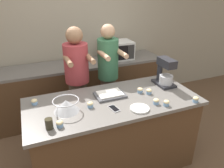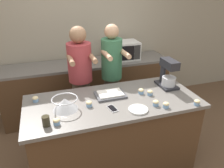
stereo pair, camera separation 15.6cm
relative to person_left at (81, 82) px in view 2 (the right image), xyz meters
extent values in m
plane|color=brown|center=(0.23, -0.73, -0.87)|extent=(16.00, 16.00, 0.00)
cube|color=gray|center=(0.23, 1.00, 0.48)|extent=(10.00, 0.06, 2.70)
cube|color=#4C331E|center=(0.23, -0.73, -0.42)|extent=(1.86, 0.81, 0.90)
cube|color=#66605B|center=(0.23, -0.73, 0.04)|extent=(1.94, 0.86, 0.04)
cube|color=#4C331E|center=(0.23, 0.65, -0.43)|extent=(2.80, 0.60, 0.88)
cube|color=#66605B|center=(0.23, 0.65, 0.03)|extent=(2.80, 0.60, 0.04)
cylinder|color=brown|center=(0.00, 0.00, -0.42)|extent=(0.25, 0.25, 0.90)
cylinder|color=#A8383D|center=(0.00, 0.00, 0.29)|extent=(0.32, 0.32, 0.52)
sphere|color=#936B4C|center=(0.00, 0.00, 0.66)|extent=(0.22, 0.22, 0.22)
cylinder|color=#936B4C|center=(-0.14, -0.17, 0.40)|extent=(0.06, 0.34, 0.06)
cylinder|color=#936B4C|center=(0.14, -0.17, 0.40)|extent=(0.06, 0.34, 0.06)
cylinder|color=brown|center=(0.45, 0.00, -0.43)|extent=(0.23, 0.23, 0.88)
cylinder|color=#38704C|center=(0.45, 0.00, 0.29)|extent=(0.29, 0.29, 0.57)
sphere|color=tan|center=(0.45, 0.00, 0.68)|extent=(0.20, 0.20, 0.20)
cylinder|color=tan|center=(0.33, -0.17, 0.42)|extent=(0.06, 0.34, 0.06)
cylinder|color=tan|center=(0.57, -0.17, 0.42)|extent=(0.06, 0.34, 0.06)
cube|color=#232328|center=(0.99, -0.59, 0.08)|extent=(0.20, 0.30, 0.03)
cylinder|color=#232328|center=(0.99, -0.47, 0.21)|extent=(0.07, 0.07, 0.22)
cube|color=#232328|center=(0.99, -0.60, 0.37)|extent=(0.13, 0.26, 0.10)
cylinder|color=#BCBCC1|center=(0.99, -0.63, 0.15)|extent=(0.17, 0.17, 0.11)
cone|color=#BCBCC1|center=(-0.30, -0.76, 0.13)|extent=(0.26, 0.26, 0.13)
torus|color=#BCBCC1|center=(-0.30, -0.76, 0.19)|extent=(0.27, 0.27, 0.01)
cube|color=#4C4C51|center=(0.23, -0.62, 0.08)|extent=(0.34, 0.25, 0.02)
cube|color=white|center=(0.23, -0.62, 0.10)|extent=(0.28, 0.20, 0.02)
cube|color=silver|center=(0.86, 0.65, 0.20)|extent=(0.53, 0.36, 0.30)
cube|color=black|center=(0.81, 0.47, 0.20)|extent=(0.36, 0.01, 0.24)
cube|color=#2D2D2D|center=(1.05, 0.47, 0.20)|extent=(0.11, 0.01, 0.24)
cube|color=silver|center=(0.17, -0.91, 0.07)|extent=(0.09, 0.15, 0.01)
cube|color=black|center=(0.17, -0.91, 0.08)|extent=(0.08, 0.14, 0.00)
cylinder|color=#332D1E|center=(-0.50, -1.00, 0.12)|extent=(0.07, 0.07, 0.10)
cylinder|color=white|center=(0.41, -1.01, 0.07)|extent=(0.20, 0.20, 0.02)
cylinder|color=#759EC6|center=(-0.41, -1.00, 0.08)|extent=(0.06, 0.06, 0.04)
ellipsoid|color=beige|center=(-0.41, -1.00, 0.11)|extent=(0.06, 0.06, 0.04)
cylinder|color=#759EC6|center=(-0.59, -0.49, 0.08)|extent=(0.06, 0.06, 0.04)
ellipsoid|color=beige|center=(-0.59, -0.49, 0.11)|extent=(0.06, 0.06, 0.04)
cylinder|color=#759EC6|center=(0.63, -0.98, 0.08)|extent=(0.06, 0.06, 0.04)
ellipsoid|color=beige|center=(0.63, -0.98, 0.11)|extent=(0.06, 0.06, 0.04)
cylinder|color=#759EC6|center=(1.06, -1.11, 0.08)|extent=(0.06, 0.06, 0.04)
ellipsoid|color=beige|center=(1.06, -1.11, 0.11)|extent=(0.06, 0.06, 0.04)
cylinder|color=#759EC6|center=(-0.05, -0.78, 0.08)|extent=(0.06, 0.06, 0.04)
ellipsoid|color=beige|center=(-0.05, -0.78, 0.11)|extent=(0.06, 0.06, 0.04)
cylinder|color=#759EC6|center=(0.68, -0.74, 0.08)|extent=(0.06, 0.06, 0.04)
ellipsoid|color=beige|center=(0.68, -0.74, 0.11)|extent=(0.06, 0.06, 0.04)
cylinder|color=#759EC6|center=(0.60, -0.68, 0.08)|extent=(0.06, 0.06, 0.04)
ellipsoid|color=beige|center=(0.60, -0.68, 0.11)|extent=(0.06, 0.06, 0.04)
cylinder|color=#759EC6|center=(0.71, -1.05, 0.08)|extent=(0.06, 0.06, 0.04)
ellipsoid|color=beige|center=(0.71, -1.05, 0.11)|extent=(0.06, 0.06, 0.04)
camera|label=1|loc=(-0.59, -2.71, 1.26)|focal=35.00mm
camera|label=2|loc=(-0.44, -2.76, 1.26)|focal=35.00mm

